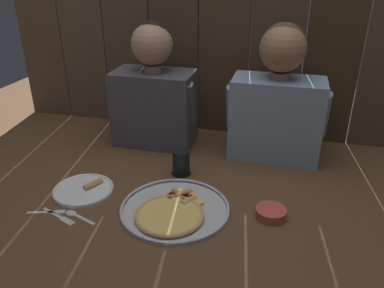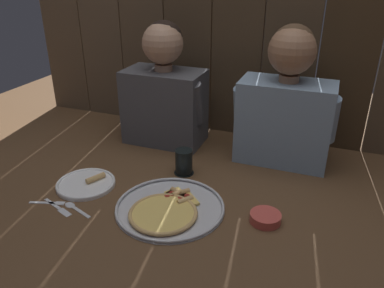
{
  "view_description": "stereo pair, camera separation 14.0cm",
  "coord_description": "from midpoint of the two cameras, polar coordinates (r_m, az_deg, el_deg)",
  "views": [
    {
      "loc": [
        0.31,
        -1.13,
        0.79
      ],
      "look_at": [
        -0.01,
        0.1,
        0.18
      ],
      "focal_mm": 35.67,
      "sensor_mm": 36.0,
      "label": 1
    },
    {
      "loc": [
        0.45,
        -1.08,
        0.79
      ],
      "look_at": [
        -0.01,
        0.1,
        0.18
      ],
      "focal_mm": 35.67,
      "sensor_mm": 36.0,
      "label": 2
    }
  ],
  "objects": [
    {
      "name": "table_spoon",
      "position": [
        1.41,
        -19.89,
        -9.94
      ],
      "size": [
        0.14,
        0.07,
        0.01
      ],
      "color": "silver",
      "rests_on": "ground"
    },
    {
      "name": "table_fork",
      "position": [
        1.46,
        -23.4,
        -9.4
      ],
      "size": [
        0.13,
        0.05,
        0.01
      ],
      "color": "silver",
      "rests_on": "ground"
    },
    {
      "name": "dinner_plate",
      "position": [
        1.52,
        -18.47,
        -6.58
      ],
      "size": [
        0.23,
        0.23,
        0.03
      ],
      "color": "white",
      "rests_on": "ground"
    },
    {
      "name": "pizza_tray",
      "position": [
        1.35,
        -5.8,
        -9.86
      ],
      "size": [
        0.39,
        0.39,
        0.03
      ],
      "color": "silver",
      "rests_on": "ground"
    },
    {
      "name": "dipping_bowl",
      "position": [
        1.33,
        8.74,
        -10.15
      ],
      "size": [
        0.1,
        0.1,
        0.03
      ],
      "color": "#CC4C42",
      "rests_on": "ground"
    },
    {
      "name": "diner_right",
      "position": [
        1.64,
        10.32,
        6.65
      ],
      "size": [
        0.42,
        0.2,
        0.58
      ],
      "color": "#849EB7",
      "rests_on": "ground"
    },
    {
      "name": "drinking_glass",
      "position": [
        1.55,
        -4.23,
        -2.84
      ],
      "size": [
        0.08,
        0.08,
        0.1
      ],
      "color": "black",
      "rests_on": "ground"
    },
    {
      "name": "ground_plane",
      "position": [
        1.41,
        -3.63,
        -8.43
      ],
      "size": [
        3.2,
        3.2,
        0.0
      ],
      "primitive_type": "plane",
      "color": "brown"
    },
    {
      "name": "wooden_backdrop_wall",
      "position": [
        1.82,
        2.7,
        20.66
      ],
      "size": [
        2.19,
        0.03,
        1.26
      ],
      "color": "brown",
      "rests_on": "ground"
    },
    {
      "name": "diner_left",
      "position": [
        1.77,
        -8.02,
        7.84
      ],
      "size": [
        0.4,
        0.21,
        0.56
      ],
      "color": "#4C4C51",
      "rests_on": "ground"
    },
    {
      "name": "table_knife",
      "position": [
        1.43,
        -22.13,
        -10.03
      ],
      "size": [
        0.15,
        0.07,
        0.01
      ],
      "color": "silver",
      "rests_on": "ground"
    }
  ]
}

